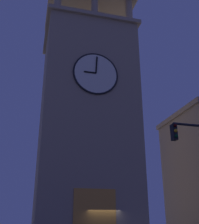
# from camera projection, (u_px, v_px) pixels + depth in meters

# --- Properties ---
(clocktower) EXTENTS (9.12, 8.02, 26.05)m
(clocktower) POSITION_uv_depth(u_px,v_px,m) (86.00, 122.00, 26.75)
(clocktower) COLOR gray
(clocktower) RESTS_ON ground_plane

